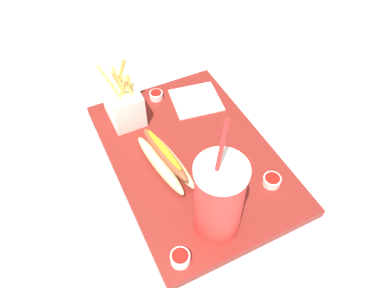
% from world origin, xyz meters
% --- Properties ---
extents(ground_plane, '(2.40, 2.40, 0.02)m').
position_xyz_m(ground_plane, '(0.00, 0.00, -0.01)').
color(ground_plane, silver).
extents(food_tray, '(0.47, 0.32, 0.02)m').
position_xyz_m(food_tray, '(0.00, 0.00, 0.01)').
color(food_tray, maroon).
rests_on(food_tray, ground_plane).
extents(soda_cup, '(0.09, 0.09, 0.26)m').
position_xyz_m(soda_cup, '(-0.17, 0.03, 0.10)').
color(soda_cup, red).
rests_on(soda_cup, food_tray).
extents(fries_basket, '(0.10, 0.07, 0.16)m').
position_xyz_m(fries_basket, '(0.16, 0.09, 0.06)').
color(fries_basket, white).
rests_on(fries_basket, food_tray).
extents(hot_dog_1, '(0.18, 0.07, 0.06)m').
position_xyz_m(hot_dog_1, '(-0.01, 0.06, 0.04)').
color(hot_dog_1, '#E5C689').
rests_on(hot_dog_1, food_tray).
extents(ketchup_cup_1, '(0.04, 0.04, 0.02)m').
position_xyz_m(ketchup_cup_1, '(-0.14, -0.11, 0.03)').
color(ketchup_cup_1, white).
rests_on(ketchup_cup_1, food_tray).
extents(ketchup_cup_2, '(0.03, 0.03, 0.02)m').
position_xyz_m(ketchup_cup_2, '(0.19, -0.00, 0.03)').
color(ketchup_cup_2, white).
rests_on(ketchup_cup_2, food_tray).
extents(ketchup_cup_3, '(0.03, 0.03, 0.02)m').
position_xyz_m(ketchup_cup_3, '(-0.20, 0.12, 0.03)').
color(ketchup_cup_3, white).
rests_on(ketchup_cup_3, food_tray).
extents(napkin_stack, '(0.12, 0.13, 0.00)m').
position_xyz_m(napkin_stack, '(0.14, -0.08, 0.02)').
color(napkin_stack, white).
rests_on(napkin_stack, food_tray).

